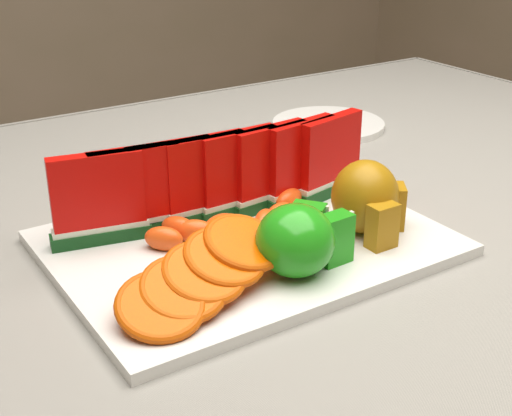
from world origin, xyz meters
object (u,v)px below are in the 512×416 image
(platter, at_px, (247,243))
(apple_cluster, at_px, (300,239))
(pear_cluster, at_px, (368,199))
(side_plate, at_px, (328,125))
(fork, at_px, (101,187))

(platter, bearing_deg, apple_cluster, -84.90)
(apple_cluster, xyz_separation_m, pear_cluster, (0.11, 0.03, 0.01))
(apple_cluster, relative_size, pear_cluster, 1.19)
(side_plate, bearing_deg, platter, -139.66)
(apple_cluster, xyz_separation_m, fork, (-0.08, 0.33, -0.04))
(side_plate, xyz_separation_m, fork, (-0.40, -0.04, -0.00))
(apple_cluster, bearing_deg, fork, 103.24)
(pear_cluster, xyz_separation_m, fork, (-0.19, 0.30, -0.05))
(fork, bearing_deg, apple_cluster, -76.76)
(apple_cluster, distance_m, fork, 0.34)
(platter, relative_size, fork, 2.09)
(platter, xyz_separation_m, side_plate, (0.34, 0.28, -0.00))
(platter, xyz_separation_m, pear_cluster, (0.12, -0.06, 0.04))
(platter, height_order, fork, platter)
(apple_cluster, height_order, pear_cluster, pear_cluster)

